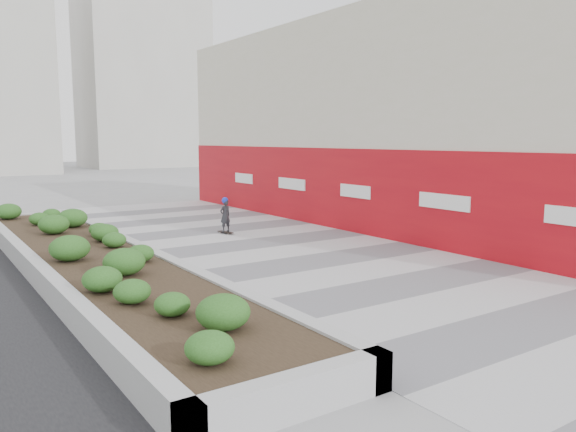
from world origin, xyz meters
name	(u,v)px	position (x,y,z in m)	size (l,w,h in m)	color
ground	(465,305)	(0.00, 0.00, 0.00)	(160.00, 160.00, 0.00)	gray
walkway	(366,276)	(0.00, 3.00, 0.01)	(8.00, 36.00, 0.01)	#A8A8AD
building	(399,123)	(6.98, 8.98, 3.98)	(6.04, 24.08, 8.00)	beige
planter	(93,257)	(-5.50, 7.00, 0.42)	(3.00, 18.00, 0.90)	#9E9EA0
distant_bldg_north_r	(142,66)	(15.00, 60.00, 12.00)	(14.00, 10.00, 24.00)	#ADAAA3
manhole_cover	(381,273)	(0.50, 3.00, 0.00)	(0.44, 0.44, 0.01)	#595654
skateboarder	(225,215)	(0.01, 10.42, 0.67)	(0.46, 0.74, 1.31)	beige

